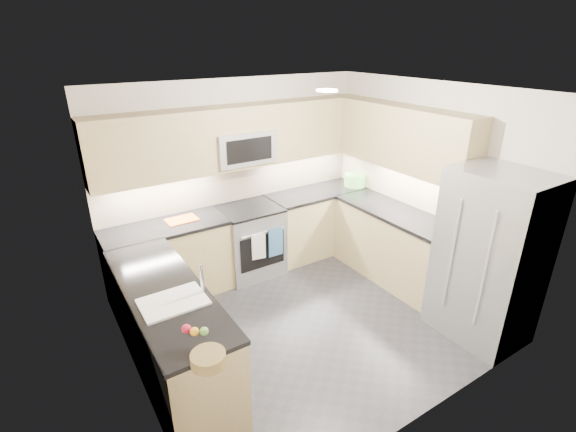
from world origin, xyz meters
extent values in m
cube|color=#27272C|center=(0.00, 0.00, 0.00)|extent=(3.60, 3.20, 0.00)
cube|color=beige|center=(0.00, 0.00, 2.50)|extent=(3.60, 3.20, 0.02)
cube|color=beige|center=(0.00, 1.60, 1.25)|extent=(3.60, 0.02, 2.50)
cube|color=beige|center=(0.00, -1.60, 1.25)|extent=(3.60, 0.02, 2.50)
cube|color=beige|center=(-1.80, 0.00, 1.25)|extent=(0.02, 3.20, 2.50)
cube|color=beige|center=(1.80, 0.00, 1.25)|extent=(0.02, 3.20, 2.50)
cube|color=tan|center=(-1.09, 1.30, 0.45)|extent=(1.42, 0.60, 0.90)
cube|color=tan|center=(1.09, 1.30, 0.45)|extent=(1.42, 0.60, 0.90)
cube|color=tan|center=(1.50, 0.15, 0.45)|extent=(0.60, 1.70, 0.90)
cube|color=tan|center=(-1.50, 0.00, 0.45)|extent=(0.60, 2.00, 0.90)
cube|color=black|center=(-1.09, 1.30, 0.92)|extent=(1.42, 0.63, 0.04)
cube|color=black|center=(1.09, 1.30, 0.92)|extent=(1.42, 0.63, 0.04)
cube|color=black|center=(1.50, 0.15, 0.92)|extent=(0.63, 1.70, 0.04)
cube|color=black|center=(-1.50, 0.00, 0.92)|extent=(0.63, 2.00, 0.04)
cube|color=tan|center=(0.00, 1.43, 1.83)|extent=(3.60, 0.35, 0.75)
cube|color=tan|center=(1.62, 0.28, 1.83)|extent=(0.35, 1.95, 0.75)
cube|color=#C5AD8E|center=(0.00, 1.60, 1.20)|extent=(3.60, 0.01, 0.51)
cube|color=#C5AD8E|center=(1.80, 0.45, 1.20)|extent=(0.01, 2.30, 0.51)
cube|color=#919498|center=(0.00, 1.28, 0.46)|extent=(0.76, 0.65, 0.91)
cube|color=black|center=(0.00, 1.28, 0.92)|extent=(0.76, 0.65, 0.03)
cube|color=black|center=(0.00, 0.95, 0.45)|extent=(0.62, 0.02, 0.45)
cylinder|color=#B2B5BA|center=(0.00, 0.93, 0.72)|extent=(0.60, 0.02, 0.02)
cube|color=#A6A9AE|center=(0.00, 1.40, 1.70)|extent=(0.76, 0.40, 0.40)
cube|color=black|center=(0.00, 1.20, 1.70)|extent=(0.60, 0.01, 0.28)
cube|color=#96999D|center=(1.45, -1.15, 0.90)|extent=(0.70, 0.90, 1.80)
cylinder|color=#B2B5BA|center=(1.08, -1.33, 0.95)|extent=(0.02, 0.02, 1.20)
cylinder|color=#B2B5BA|center=(1.08, -0.97, 0.95)|extent=(0.02, 0.02, 1.20)
cube|color=white|center=(-1.50, -0.25, 0.88)|extent=(0.52, 0.38, 0.16)
cylinder|color=silver|center=(-1.24, -0.25, 1.08)|extent=(0.03, 0.03, 0.28)
cylinder|color=#59AE4A|center=(1.70, 1.18, 1.03)|extent=(0.38, 0.38, 0.18)
cube|color=#C94A12|center=(-0.87, 1.34, 0.95)|extent=(0.37, 0.26, 0.01)
cylinder|color=olive|center=(-1.53, -1.06, 0.98)|extent=(0.25, 0.25, 0.09)
sphere|color=#B81533|center=(-1.57, -0.77, 1.05)|extent=(0.07, 0.07, 0.07)
sphere|color=#65AF4B|center=(-1.47, -0.86, 1.05)|extent=(0.06, 0.06, 0.06)
cube|color=white|center=(-0.08, 0.91, 0.55)|extent=(0.18, 0.05, 0.33)
cube|color=#2E5580|center=(0.17, 0.91, 0.55)|extent=(0.20, 0.02, 0.38)
sphere|color=orange|center=(-1.53, -0.83, 1.05)|extent=(0.06, 0.06, 0.06)
camera|label=1|loc=(-2.25, -3.15, 2.94)|focal=26.00mm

